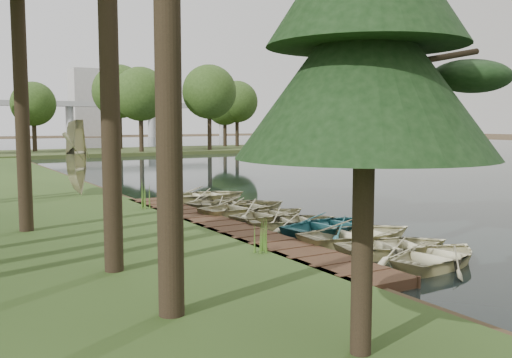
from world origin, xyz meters
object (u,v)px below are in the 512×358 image
boardwalk (225,230)px  rowboat_1 (395,243)px  rowboat_2 (360,232)px  pine_tree (367,16)px  stored_rowboat (79,188)px  rowboat_0 (439,253)px

boardwalk → rowboat_1: 5.97m
rowboat_2 → pine_tree: 10.17m
rowboat_1 → stored_rowboat: bearing=30.4°
boardwalk → stored_rowboat: stored_rowboat is taller
stored_rowboat → pine_tree: (-0.86, -21.12, 4.63)m
rowboat_2 → stored_rowboat: 15.19m
boardwalk → rowboat_0: bearing=-68.0°
boardwalk → rowboat_2: size_ratio=4.10×
rowboat_2 → pine_tree: pine_tree is taller
rowboat_0 → rowboat_1: 1.44m
rowboat_0 → rowboat_1: rowboat_1 is taller
rowboat_0 → stored_rowboat: stored_rowboat is taller
boardwalk → rowboat_1: (2.59, -5.38, 0.25)m
stored_rowboat → rowboat_1: bearing=-130.0°
boardwalk → rowboat_1: bearing=-64.3°
rowboat_0 → rowboat_1: (-0.16, 1.43, 0.01)m
rowboat_0 → stored_rowboat: size_ratio=0.90×
rowboat_0 → rowboat_2: size_ratio=0.83×
stored_rowboat → pine_tree: pine_tree is taller
rowboat_0 → stored_rowboat: bearing=2.3°
stored_rowboat → pine_tree: 21.64m
stored_rowboat → pine_tree: bearing=-149.5°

